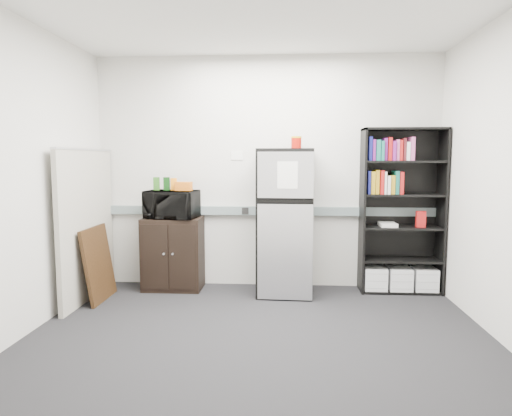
# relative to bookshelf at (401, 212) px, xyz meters

# --- Properties ---
(floor) EXTENTS (4.00, 4.00, 0.00)m
(floor) POSITION_rel_bookshelf_xyz_m (-1.53, -1.57, -0.91)
(floor) COLOR black
(floor) RESTS_ON ground
(wall_back) EXTENTS (4.00, 0.02, 2.70)m
(wall_back) POSITION_rel_bookshelf_xyz_m (-1.53, 0.18, 0.44)
(wall_back) COLOR silver
(wall_back) RESTS_ON floor
(wall_left) EXTENTS (0.02, 3.50, 2.70)m
(wall_left) POSITION_rel_bookshelf_xyz_m (-3.53, -1.57, 0.44)
(wall_left) COLOR silver
(wall_left) RESTS_ON floor
(ceiling) EXTENTS (4.00, 3.50, 0.02)m
(ceiling) POSITION_rel_bookshelf_xyz_m (-1.53, -1.57, 1.79)
(ceiling) COLOR white
(ceiling) RESTS_ON wall_back
(electrical_raceway) EXTENTS (3.92, 0.05, 0.10)m
(electrical_raceway) POSITION_rel_bookshelf_xyz_m (-1.53, 0.15, -0.01)
(electrical_raceway) COLOR slate
(electrical_raceway) RESTS_ON wall_back
(wall_note) EXTENTS (0.14, 0.00, 0.10)m
(wall_note) POSITION_rel_bookshelf_xyz_m (-1.88, 0.18, 0.64)
(wall_note) COLOR white
(wall_note) RESTS_ON wall_back
(bookshelf) EXTENTS (0.90, 0.34, 1.85)m
(bookshelf) POSITION_rel_bookshelf_xyz_m (0.00, 0.00, 0.00)
(bookshelf) COLOR black
(bookshelf) RESTS_ON floor
(cubicle_partition) EXTENTS (0.06, 1.30, 1.62)m
(cubicle_partition) POSITION_rel_bookshelf_xyz_m (-3.43, -0.49, -0.10)
(cubicle_partition) COLOR #9D998B
(cubicle_partition) RESTS_ON floor
(cabinet) EXTENTS (0.67, 0.45, 0.84)m
(cabinet) POSITION_rel_bookshelf_xyz_m (-2.60, -0.06, -0.49)
(cabinet) COLOR black
(cabinet) RESTS_ON floor
(microwave) EXTENTS (0.61, 0.44, 0.32)m
(microwave) POSITION_rel_bookshelf_xyz_m (-2.60, -0.08, 0.08)
(microwave) COLOR black
(microwave) RESTS_ON cabinet
(snack_box_a) EXTENTS (0.08, 0.06, 0.15)m
(snack_box_a) POSITION_rel_bookshelf_xyz_m (-2.79, -0.05, 0.31)
(snack_box_a) COLOR #295F1B
(snack_box_a) RESTS_ON microwave
(snack_box_b) EXTENTS (0.08, 0.06, 0.15)m
(snack_box_b) POSITION_rel_bookshelf_xyz_m (-2.67, -0.05, 0.31)
(snack_box_b) COLOR #0B340C
(snack_box_b) RESTS_ON microwave
(snack_box_c) EXTENTS (0.08, 0.07, 0.14)m
(snack_box_c) POSITION_rel_bookshelf_xyz_m (-2.59, -0.05, 0.31)
(snack_box_c) COLOR orange
(snack_box_c) RESTS_ON microwave
(snack_bag) EXTENTS (0.19, 0.12, 0.10)m
(snack_bag) POSITION_rel_bookshelf_xyz_m (-2.46, -0.10, 0.29)
(snack_bag) COLOR orange
(snack_bag) RESTS_ON microwave
(refrigerator) EXTENTS (0.63, 0.65, 1.62)m
(refrigerator) POSITION_rel_bookshelf_xyz_m (-1.31, -0.14, -0.10)
(refrigerator) COLOR black
(refrigerator) RESTS_ON floor
(coffee_can) EXTENTS (0.12, 0.12, 0.16)m
(coffee_can) POSITION_rel_bookshelf_xyz_m (-1.19, -0.02, 0.79)
(coffee_can) COLOR #A61107
(coffee_can) RESTS_ON refrigerator
(framed_poster) EXTENTS (0.15, 0.62, 0.79)m
(framed_poster) POSITION_rel_bookshelf_xyz_m (-3.30, -0.53, -0.52)
(framed_poster) COLOR black
(framed_poster) RESTS_ON floor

